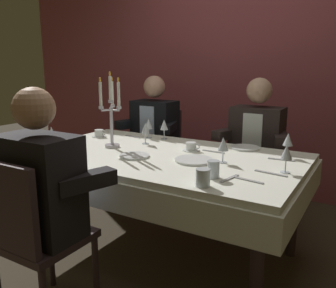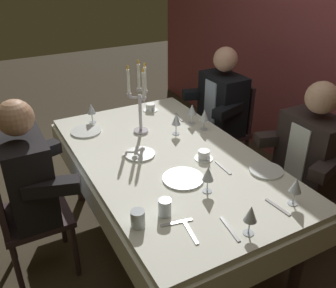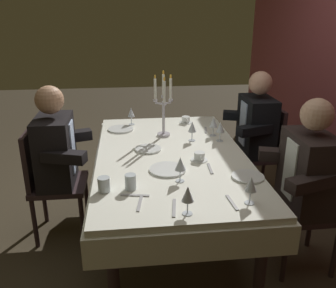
{
  "view_description": "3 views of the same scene",
  "coord_description": "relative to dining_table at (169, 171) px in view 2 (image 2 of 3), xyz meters",
  "views": [
    {
      "loc": [
        1.27,
        -2.04,
        1.35
      ],
      "look_at": [
        0.05,
        0.02,
        0.81
      ],
      "focal_mm": 38.13,
      "sensor_mm": 36.0,
      "label": 1
    },
    {
      "loc": [
        1.88,
        -1.02,
        1.98
      ],
      "look_at": [
        -0.02,
        0.0,
        0.82
      ],
      "focal_mm": 39.47,
      "sensor_mm": 36.0,
      "label": 2
    },
    {
      "loc": [
        2.51,
        -0.31,
        1.78
      ],
      "look_at": [
        -0.08,
        -0.02,
        0.79
      ],
      "focal_mm": 38.99,
      "sensor_mm": 36.0,
      "label": 3
    }
  ],
  "objects": [
    {
      "name": "wine_glass_6",
      "position": [
        0.85,
        -0.02,
        0.23
      ],
      "size": [
        0.07,
        0.07,
        0.16
      ],
      "color": "silver",
      "rests_on": "dining_table"
    },
    {
      "name": "coffee_cup_1",
      "position": [
        0.14,
        0.19,
        0.15
      ],
      "size": [
        0.13,
        0.12,
        0.06
      ],
      "color": "white",
      "rests_on": "dining_table"
    },
    {
      "name": "dinner_plate_2",
      "position": [
        -0.62,
        -0.38,
        0.13
      ],
      "size": [
        0.23,
        0.23,
        0.01
      ],
      "primitive_type": "cylinder",
      "color": "white",
      "rests_on": "dining_table"
    },
    {
      "name": "fork_1",
      "position": [
        -0.52,
        0.37,
        0.12
      ],
      "size": [
        0.17,
        0.05,
        0.01
      ],
      "primitive_type": "cube",
      "rotation": [
        0.0,
        0.0,
        -0.19
      ],
      "color": "#B7B7BC",
      "rests_on": "dining_table"
    },
    {
      "name": "fork_4",
      "position": [
        0.76,
        0.25,
        0.12
      ],
      "size": [
        0.17,
        0.03,
        0.01
      ],
      "primitive_type": "cube",
      "rotation": [
        0.0,
        0.0,
        0.08
      ],
      "color": "#B7B7BC",
      "rests_on": "dining_table"
    },
    {
      "name": "coffee_cup_0",
      "position": [
        -0.77,
        0.23,
        0.15
      ],
      "size": [
        0.13,
        0.12,
        0.06
      ],
      "color": "white",
      "rests_on": "dining_table"
    },
    {
      "name": "candelabra",
      "position": [
        -0.42,
        -0.01,
        0.36
      ],
      "size": [
        0.15,
        0.17,
        0.56
      ],
      "color": "silver",
      "rests_on": "dining_table"
    },
    {
      "name": "wine_glass_0",
      "position": [
        -0.76,
        -0.28,
        0.23
      ],
      "size": [
        0.07,
        0.07,
        0.16
      ],
      "color": "silver",
      "rests_on": "dining_table"
    },
    {
      "name": "wine_glass_4",
      "position": [
        0.77,
        0.35,
        0.23
      ],
      "size": [
        0.07,
        0.07,
        0.16
      ],
      "color": "silver",
      "rests_on": "dining_table"
    },
    {
      "name": "knife_3",
      "position": [
        0.78,
        -0.08,
        0.12
      ],
      "size": [
        0.19,
        0.05,
        0.01
      ],
      "primitive_type": "cube",
      "rotation": [
        0.0,
        0.0,
        -0.15
      ],
      "color": "#B7B7BC",
      "rests_on": "dining_table"
    },
    {
      "name": "water_tumbler_0",
      "position": [
        0.53,
        -0.31,
        0.17
      ],
      "size": [
        0.07,
        0.07,
        0.1
      ],
      "primitive_type": "cylinder",
      "color": "silver",
      "rests_on": "dining_table"
    },
    {
      "name": "dinner_plate_0",
      "position": [
        0.45,
        0.44,
        0.13
      ],
      "size": [
        0.21,
        0.21,
        0.01
      ],
      "primitive_type": "cylinder",
      "color": "white",
      "rests_on": "dining_table"
    },
    {
      "name": "spoon_2",
      "position": [
        0.62,
        -0.29,
        0.12
      ],
      "size": [
        0.05,
        0.17,
        0.01
      ],
      "primitive_type": "cube",
      "rotation": [
        0.0,
        0.0,
        1.38
      ],
      "color": "#B7B7BC",
      "rests_on": "dining_table"
    },
    {
      "name": "fork_0",
      "position": [
        0.71,
        -0.27,
        0.12
      ],
      "size": [
        0.17,
        0.05,
        0.01
      ],
      "primitive_type": "cube",
      "rotation": [
        0.0,
        0.0,
        -0.16
      ],
      "color": "#B7B7BC",
      "rests_on": "dining_table"
    },
    {
      "name": "water_tumbler_1",
      "position": [
        0.54,
        -0.47,
        0.16
      ],
      "size": [
        0.07,
        0.07,
        0.09
      ],
      "primitive_type": "cylinder",
      "color": "silver",
      "rests_on": "dining_table"
    },
    {
      "name": "wine_glass_2",
      "position": [
        -0.37,
        0.41,
        0.24
      ],
      "size": [
        0.07,
        0.07,
        0.16
      ],
      "color": "silver",
      "rests_on": "dining_table"
    },
    {
      "name": "wine_glass_3",
      "position": [
        0.46,
        -0.0,
        0.23
      ],
      "size": [
        0.07,
        0.07,
        0.16
      ],
      "color": "silver",
      "rests_on": "dining_table"
    },
    {
      "name": "spoon_5",
      "position": [
        0.29,
        0.23,
        0.12
      ],
      "size": [
        0.17,
        0.03,
        0.01
      ],
      "primitive_type": "cube",
      "rotation": [
        0.0,
        0.0,
        -0.05
      ],
      "color": "#B7B7BC",
      "rests_on": "dining_table"
    },
    {
      "name": "dining_table",
      "position": [
        0.0,
        0.0,
        0.0
      ],
      "size": [
        1.94,
        1.14,
        0.74
      ],
      "color": "white",
      "rests_on": "ground_plane"
    },
    {
      "name": "seated_diner_0",
      "position": [
        -0.62,
        0.89,
        0.11
      ],
      "size": [
        0.63,
        0.48,
        1.24
      ],
      "color": "#332326",
      "rests_on": "ground_plane"
    },
    {
      "name": "ground_plane",
      "position": [
        0.0,
        0.0,
        -0.62
      ],
      "size": [
        12.0,
        12.0,
        0.0
      ],
      "primitive_type": "plane",
      "color": "#3E3525"
    },
    {
      "name": "wine_glass_5",
      "position": [
        -0.27,
        0.2,
        0.23
      ],
      "size": [
        0.07,
        0.07,
        0.16
      ],
      "color": "silver",
      "rests_on": "dining_table"
    },
    {
      "name": "seated_diner_1",
      "position": [
        -0.18,
        -0.89,
        0.11
      ],
      "size": [
        0.63,
        0.48,
        1.24
      ],
      "color": "#332326",
      "rests_on": "ground_plane"
    },
    {
      "name": "dinner_plate_3",
      "position": [
        -0.11,
        -0.17,
        0.13
      ],
      "size": [
        0.2,
        0.2,
        0.01
      ],
      "primitive_type": "cylinder",
      "color": "white",
      "rests_on": "dining_table"
    },
    {
      "name": "wine_glass_1",
      "position": [
        -0.23,
        0.43,
        0.24
      ],
      "size": [
        0.07,
        0.07,
        0.16
      ],
      "color": "silver",
      "rests_on": "dining_table"
    },
    {
      "name": "seated_diner_2",
      "position": [
        0.41,
        0.89,
        0.11
      ],
      "size": [
        0.63,
        0.48,
        1.24
      ],
      "color": "#332326",
      "rests_on": "ground_plane"
    },
    {
      "name": "dinner_plate_1",
      "position": [
        0.29,
        -0.06,
        0.13
      ],
      "size": [
        0.25,
        0.25,
        0.01
      ],
      "primitive_type": "cylinder",
      "color": "white",
      "rests_on": "dining_table"
    }
  ]
}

